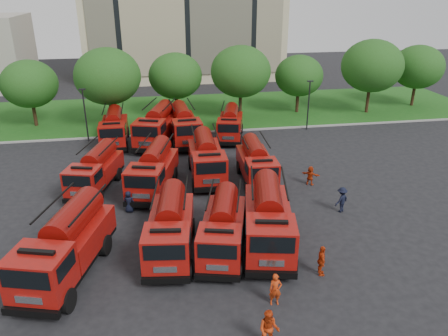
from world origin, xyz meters
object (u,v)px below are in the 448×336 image
object	(u,v)px
fire_truck_8	(114,128)
firefighter_2	(320,274)
fire_truck_4	(95,170)
firefighter_0	(275,304)
fire_truck_7	(256,163)
fire_truck_10	(184,125)
fire_truck_0	(66,245)
fire_truck_6	(206,158)
fire_truck_9	(157,126)
firefighter_5	(310,184)
fire_truck_5	(153,170)
fire_truck_3	(268,219)
fire_truck_2	(223,227)
firefighter_3	(340,211)
fire_truck_11	(230,124)
fire_truck_1	(170,227)
firefighter_4	(130,212)

from	to	relation	value
fire_truck_8	firefighter_2	bearing A→B (deg)	-62.81
fire_truck_4	firefighter_0	bearing A→B (deg)	-41.00
fire_truck_7	fire_truck_10	bearing A→B (deg)	118.06
fire_truck_10	firefighter_0	xyz separation A→B (m)	(2.31, -23.71, -1.68)
fire_truck_0	fire_truck_6	distance (m)	14.06
fire_truck_6	fire_truck_10	size ratio (longest dim) A/B	0.96
fire_truck_9	firefighter_0	bearing A→B (deg)	-61.43
firefighter_0	firefighter_5	bearing A→B (deg)	67.38
firefighter_0	fire_truck_6	bearing A→B (deg)	98.67
fire_truck_5	firefighter_0	bearing A→B (deg)	-53.65
fire_truck_0	fire_truck_3	xyz separation A→B (m)	(10.89, 0.91, -0.03)
firefighter_5	firefighter_2	bearing A→B (deg)	107.56
fire_truck_0	fire_truck_5	size ratio (longest dim) A/B	1.08
fire_truck_3	fire_truck_5	bearing A→B (deg)	138.55
firefighter_2	fire_truck_8	bearing A→B (deg)	37.59
fire_truck_4	fire_truck_2	bearing A→B (deg)	-35.18
fire_truck_9	firefighter_3	distance (m)	19.53
fire_truck_0	fire_truck_3	world-z (taller)	fire_truck_0
fire_truck_8	firefighter_3	size ratio (longest dim) A/B	3.86
fire_truck_6	firefighter_2	world-z (taller)	fire_truck_6
fire_truck_0	fire_truck_8	xyz separation A→B (m)	(1.15, 20.26, -0.19)
fire_truck_2	fire_truck_7	distance (m)	9.82
fire_truck_4	fire_truck_10	xyz separation A→B (m)	(7.20, 9.24, 0.19)
fire_truck_9	firefighter_5	xyz separation A→B (m)	(11.02, -11.24, -1.74)
fire_truck_9	firefighter_0	xyz separation A→B (m)	(4.78, -23.72, -1.74)
fire_truck_11	fire_truck_0	bearing A→B (deg)	-107.67
firefighter_2	fire_truck_3	bearing A→B (deg)	42.02
fire_truck_2	fire_truck_4	xyz separation A→B (m)	(-7.83, 9.62, -0.01)
fire_truck_11	firefighter_5	world-z (taller)	fire_truck_11
fire_truck_0	fire_truck_5	bearing A→B (deg)	80.54
fire_truck_1	fire_truck_5	bearing A→B (deg)	102.86
fire_truck_1	fire_truck_8	bearing A→B (deg)	109.93
fire_truck_3	fire_truck_5	xyz separation A→B (m)	(-6.30, 8.51, -0.10)
fire_truck_7	fire_truck_9	xyz separation A→B (m)	(-7.15, 9.93, 0.25)
fire_truck_6	fire_truck_1	bearing A→B (deg)	-106.78
fire_truck_4	fire_truck_6	size ratio (longest dim) A/B	0.96
fire_truck_6	firefighter_3	distance (m)	10.84
fire_truck_6	firefighter_2	bearing A→B (deg)	-70.70
fire_truck_7	firefighter_0	distance (m)	14.07
fire_truck_1	fire_truck_11	xyz separation A→B (m)	(6.83, 18.83, -0.11)
fire_truck_1	fire_truck_3	world-z (taller)	fire_truck_3
fire_truck_9	fire_truck_1	bearing A→B (deg)	-72.19
fire_truck_9	firefighter_4	distance (m)	13.66
fire_truck_4	fire_truck_9	xyz separation A→B (m)	(4.73, 9.25, 0.25)
fire_truck_5	fire_truck_6	bearing A→B (deg)	36.64
fire_truck_4	firefighter_4	world-z (taller)	fire_truck_4
fire_truck_5	firefighter_4	world-z (taller)	fire_truck_5
fire_truck_0	fire_truck_1	xyz separation A→B (m)	(5.35, 1.17, -0.16)
fire_truck_6	fire_truck_8	size ratio (longest dim) A/B	1.06
fire_truck_7	fire_truck_1	bearing A→B (deg)	-126.40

